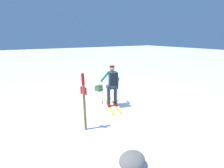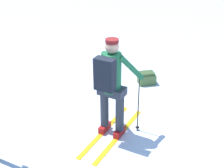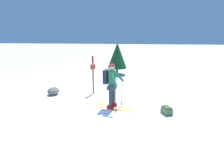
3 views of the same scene
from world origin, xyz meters
The scene contains 3 objects.
ground_plane centered at (0.00, 0.00, 0.00)m, with size 80.00×80.00×0.00m, color white.
skier centered at (0.36, -0.10, 1.04)m, with size 0.96×1.86×1.81m.
dropped_backpack centered at (-0.03, -2.27, 0.14)m, with size 0.48×0.42×0.30m.
Camera 2 is at (-0.65, 4.44, 3.42)m, focal length 50.00 mm.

